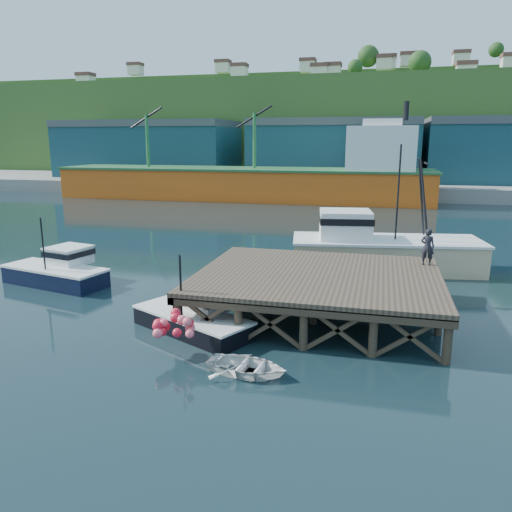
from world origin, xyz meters
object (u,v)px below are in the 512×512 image
(dinghy, at_px, (247,366))
(dockworker, at_px, (427,247))
(trawler, at_px, (382,245))
(boat_navy, at_px, (59,270))
(boat_black, at_px, (196,316))

(dinghy, bearing_deg, dockworker, -26.70)
(trawler, relative_size, dockworker, 6.65)
(boat_navy, xyz_separation_m, dinghy, (14.45, -9.08, -0.52))
(dinghy, bearing_deg, boat_navy, 64.97)
(boat_navy, relative_size, dockworker, 3.63)
(boat_black, height_order, dinghy, boat_black)
(trawler, bearing_deg, dockworker, -79.95)
(boat_navy, distance_m, dinghy, 17.08)
(boat_navy, height_order, boat_black, boat_navy)
(trawler, xyz_separation_m, dockworker, (2.31, -6.81, 1.38))
(trawler, bearing_deg, boat_navy, -165.26)
(boat_navy, relative_size, boat_black, 1.11)
(boat_black, relative_size, dockworker, 3.26)
(dockworker, bearing_deg, boat_navy, 12.51)
(boat_navy, height_order, trawler, trawler)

